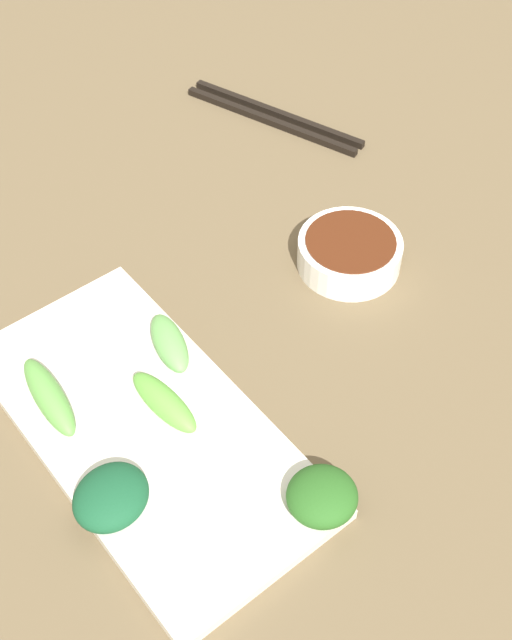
# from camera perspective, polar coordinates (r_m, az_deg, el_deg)

# --- Properties ---
(tabletop) EXTENTS (2.10, 2.10, 0.02)m
(tabletop) POSITION_cam_1_polar(r_m,az_deg,el_deg) (0.77, -0.16, -1.44)
(tabletop) COLOR brown
(tabletop) RESTS_ON ground
(sauce_bowl) EXTENTS (0.10, 0.10, 0.03)m
(sauce_bowl) POSITION_cam_1_polar(r_m,az_deg,el_deg) (0.82, 6.49, 4.74)
(sauce_bowl) COLOR white
(sauce_bowl) RESTS_ON tabletop
(serving_plate) EXTENTS (0.17, 0.34, 0.01)m
(serving_plate) POSITION_cam_1_polar(r_m,az_deg,el_deg) (0.70, -7.61, -7.45)
(serving_plate) COLOR silver
(serving_plate) RESTS_ON tabletop
(broccoli_stalk_0) EXTENTS (0.03, 0.09, 0.02)m
(broccoli_stalk_0) POSITION_cam_1_polar(r_m,az_deg,el_deg) (0.71, -14.13, -5.16)
(broccoli_stalk_0) COLOR #5FA247
(broccoli_stalk_0) RESTS_ON serving_plate
(broccoli_leafy_1) EXTENTS (0.06, 0.06, 0.03)m
(broccoli_leafy_1) POSITION_cam_1_polar(r_m,az_deg,el_deg) (0.64, 4.59, -12.06)
(broccoli_leafy_1) COLOR #265A1E
(broccoli_leafy_1) RESTS_ON serving_plate
(broccoli_stalk_2) EXTENTS (0.05, 0.07, 0.02)m
(broccoli_stalk_2) POSITION_cam_1_polar(r_m,az_deg,el_deg) (0.73, -6.00, -1.59)
(broccoli_stalk_2) COLOR #66A654
(broccoli_stalk_2) RESTS_ON serving_plate
(broccoli_stalk_3) EXTENTS (0.03, 0.08, 0.02)m
(broccoli_stalk_3) POSITION_cam_1_polar(r_m,az_deg,el_deg) (0.69, -6.37, -5.66)
(broccoli_stalk_3) COLOR #61AA3F
(broccoli_stalk_3) RESTS_ON serving_plate
(broccoli_leafy_4) EXTENTS (0.08, 0.07, 0.03)m
(broccoli_leafy_4) POSITION_cam_1_polar(r_m,az_deg,el_deg) (0.65, -10.01, -11.97)
(broccoli_leafy_4) COLOR #174D2D
(broccoli_leafy_4) RESTS_ON serving_plate
(chopsticks) EXTENTS (0.10, 0.23, 0.01)m
(chopsticks) POSITION_cam_1_polar(r_m,az_deg,el_deg) (1.01, 1.23, 13.86)
(chopsticks) COLOR black
(chopsticks) RESTS_ON tabletop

